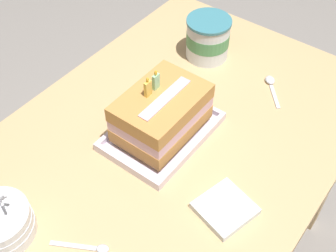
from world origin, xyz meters
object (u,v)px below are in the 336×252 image
Objects in this scene: birthday_cake at (161,113)px; napkin_pile at (225,208)px; serving_spoon_near_tray at (92,248)px; serving_spoon_by_bowls at (271,83)px; ice_cream_tub at (208,38)px; foil_tray at (162,132)px.

birthday_cake is 0.27m from napkin_pile.
serving_spoon_by_bowls reaches higher than serving_spoon_near_tray.
foil_tray is at bearing -165.36° from ice_cream_tub.
napkin_pile is (-0.09, -0.25, 0.00)m from foil_tray.
birthday_cake reaches higher than ice_cream_tub.
ice_cream_tub reaches higher than foil_tray.
foil_tray is 0.07m from birthday_cake.
foil_tray is 0.26m from napkin_pile.
birthday_cake is (0.00, 0.00, 0.07)m from foil_tray.
foil_tray reaches higher than serving_spoon_by_bowls.
birthday_cake is at bearing 13.07° from serving_spoon_near_tray.
serving_spoon_near_tray is 0.86× the size of napkin_pile.
foil_tray is 2.09× the size of napkin_pile.
serving_spoon_near_tray is at bearing -166.15° from ice_cream_tub.
birthday_cake is 1.70× the size of ice_cream_tub.
foil_tray is 0.36m from serving_spoon_by_bowls.
foil_tray is 2.18× the size of ice_cream_tub.
serving_spoon_by_bowls is 0.79× the size of napkin_pile.
foil_tray is at bearing 13.06° from serving_spoon_near_tray.
birthday_cake is 0.35m from serving_spoon_near_tray.
serving_spoon_by_bowls is at bearing 15.15° from napkin_pile.
serving_spoon_by_bowls is (0.33, -0.13, -0.07)m from birthday_cake.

